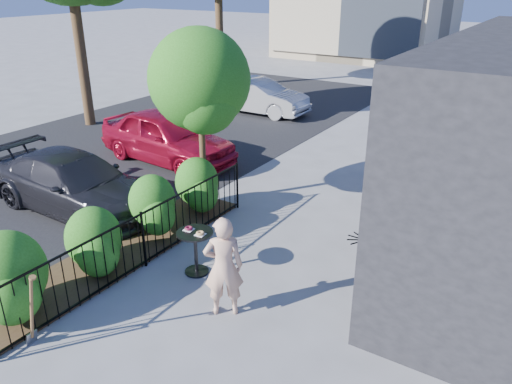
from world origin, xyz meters
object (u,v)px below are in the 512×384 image
Objects in this scene: car_red at (167,137)px; car_silver at (258,96)px; woman at (224,267)px; car_darkgrey at (75,183)px; patio_tree at (201,86)px; cafe_table at (195,245)px; shovel at (32,314)px.

car_red is 6.13m from car_silver.
car_darkgrey is at bearing -51.26° from woman.
patio_tree is 4.52× the size of cafe_table.
patio_tree is at bearing -156.35° from car_silver.
car_red is at bearing 7.09° from car_darkgrey.
car_red is (-4.41, 4.22, 0.17)m from cafe_table.
car_darkgrey is at bearing -173.30° from car_silver.
car_silver is at bearing 7.25° from car_darkgrey.
car_red is at bearing -78.35° from woman.
car_darkgrey reaches higher than shovel.
car_red reaches higher than car_darkgrey.
car_darkgrey is at bearing -142.31° from patio_tree.
patio_tree reaches higher than cafe_table.
woman is at bearing -126.23° from car_red.
patio_tree is 3.86m from car_red.
patio_tree is 2.35× the size of woman.
car_silver is at bearing 116.71° from cafe_table.
woman is at bearing -31.29° from cafe_table.
shovel is (-1.79, -2.11, -0.26)m from woman.
cafe_table is 0.67× the size of shovel.
car_darkgrey is at bearing 133.88° from shovel.
patio_tree reaches higher than car_red.
woman reaches higher than car_red.
car_red is 0.97× the size of car_darkgrey.
cafe_table is 0.20× the size of car_darkgrey.
car_silver reaches higher than car_darkgrey.
car_silver is (-0.77, 6.08, -0.07)m from car_red.
car_red reaches higher than shovel.
car_silver is (-6.29, 10.97, -0.18)m from woman.
patio_tree is at bearing -117.86° from car_red.
cafe_table is 1.32m from woman.
car_darkgrey is at bearing 170.88° from cafe_table.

